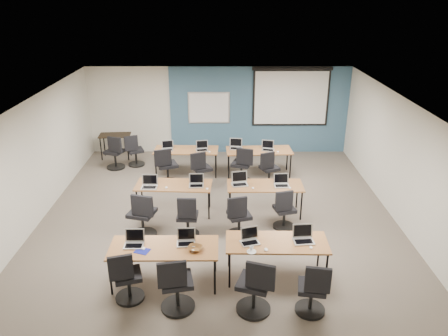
{
  "coord_description": "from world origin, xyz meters",
  "views": [
    {
      "loc": [
        0.08,
        -8.66,
        4.87
      ],
      "look_at": [
        0.14,
        0.4,
        1.12
      ],
      "focal_mm": 35.0,
      "sensor_mm": 36.0,
      "label": 1
    }
  ],
  "objects_px": {
    "task_chair_0": "(127,281)",
    "training_table_mid_right": "(265,187)",
    "laptop_10": "(236,146)",
    "task_chair_3": "(313,293)",
    "laptop_6": "(240,181)",
    "laptop_7": "(281,183)",
    "task_chair_8": "(167,169)",
    "laptop_11": "(268,148)",
    "laptop_8": "(167,148)",
    "training_table_mid_left": "(174,186)",
    "spare_chair_a": "(135,153)",
    "laptop_9": "(202,148)",
    "laptop_2": "(250,239)",
    "laptop_4": "(149,184)",
    "task_chair_10": "(242,168)",
    "laptop_5": "(196,183)",
    "whiteboard": "(209,108)",
    "laptop_1": "(186,240)",
    "task_chair_2": "(255,290)",
    "spare_chair_b": "(115,155)",
    "task_chair_7": "(284,213)",
    "laptop_0": "(134,241)",
    "task_chair_9": "(201,172)",
    "task_chair_11": "(269,171)",
    "training_table_back_left": "(186,151)",
    "training_table_back_right": "(259,151)",
    "task_chair_5": "(188,220)",
    "projector_screen": "(291,94)",
    "laptop_3": "(303,237)",
    "task_chair_6": "(239,220)",
    "task_chair_1": "(176,288)",
    "task_chair_4": "(143,219)",
    "utility_table": "(115,138)"
  },
  "relations": [
    {
      "from": "task_chair_9",
      "to": "spare_chair_a",
      "type": "distance_m",
      "value": 2.46
    },
    {
      "from": "task_chair_3",
      "to": "laptop_8",
      "type": "distance_m",
      "value": 6.43
    },
    {
      "from": "task_chair_9",
      "to": "task_chair_11",
      "type": "distance_m",
      "value": 1.78
    },
    {
      "from": "whiteboard",
      "to": "laptop_1",
      "type": "bearing_deg",
      "value": -92.09
    },
    {
      "from": "projector_screen",
      "to": "task_chair_0",
      "type": "xyz_separation_m",
      "value": [
        -3.68,
        -7.13,
        -1.49
      ]
    },
    {
      "from": "laptop_6",
      "to": "laptop_11",
      "type": "bearing_deg",
      "value": 57.9
    },
    {
      "from": "laptop_7",
      "to": "task_chair_6",
      "type": "bearing_deg",
      "value": -137.69
    },
    {
      "from": "laptop_4",
      "to": "task_chair_10",
      "type": "relative_size",
      "value": 0.34
    },
    {
      "from": "training_table_mid_right",
      "to": "task_chair_5",
      "type": "relative_size",
      "value": 1.78
    },
    {
      "from": "laptop_0",
      "to": "laptop_11",
      "type": "xyz_separation_m",
      "value": [
        2.8,
        4.78,
        -0.0
      ]
    },
    {
      "from": "laptop_0",
      "to": "task_chair_11",
      "type": "distance_m",
      "value": 4.93
    },
    {
      "from": "laptop_6",
      "to": "task_chair_8",
      "type": "distance_m",
      "value": 2.51
    },
    {
      "from": "task_chair_1",
      "to": "task_chair_5",
      "type": "relative_size",
      "value": 1.08
    },
    {
      "from": "whiteboard",
      "to": "laptop_1",
      "type": "height_order",
      "value": "whiteboard"
    },
    {
      "from": "task_chair_0",
      "to": "laptop_5",
      "type": "height_order",
      "value": "laptop_5"
    },
    {
      "from": "training_table_back_left",
      "to": "training_table_back_right",
      "type": "relative_size",
      "value": 0.98
    },
    {
      "from": "task_chair_4",
      "to": "laptop_7",
      "type": "xyz_separation_m",
      "value": [
        3.0,
        1.0,
        0.36
      ]
    },
    {
      "from": "task_chair_2",
      "to": "laptop_7",
      "type": "height_order",
      "value": "task_chair_2"
    },
    {
      "from": "laptop_3",
      "to": "task_chair_5",
      "type": "height_order",
      "value": "laptop_3"
    },
    {
      "from": "training_table_back_right",
      "to": "laptop_1",
      "type": "relative_size",
      "value": 5.63
    },
    {
      "from": "whiteboard",
      "to": "laptop_7",
      "type": "height_order",
      "value": "whiteboard"
    },
    {
      "from": "laptop_6",
      "to": "laptop_7",
      "type": "bearing_deg",
      "value": -15.68
    },
    {
      "from": "laptop_5",
      "to": "task_chair_9",
      "type": "xyz_separation_m",
      "value": [
        0.03,
        1.55,
        -0.39
      ]
    },
    {
      "from": "laptop_8",
      "to": "task_chair_10",
      "type": "bearing_deg",
      "value": -28.93
    },
    {
      "from": "task_chair_0",
      "to": "projector_screen",
      "type": "bearing_deg",
      "value": 46.56
    },
    {
      "from": "spare_chair_a",
      "to": "laptop_9",
      "type": "bearing_deg",
      "value": -39.83
    },
    {
      "from": "task_chair_5",
      "to": "task_chair_4",
      "type": "bearing_deg",
      "value": -176.57
    },
    {
      "from": "task_chair_5",
      "to": "laptop_1",
      "type": "bearing_deg",
      "value": -83.76
    },
    {
      "from": "laptop_11",
      "to": "training_table_mid_right",
      "type": "bearing_deg",
      "value": -83.84
    },
    {
      "from": "laptop_10",
      "to": "task_chair_3",
      "type": "bearing_deg",
      "value": -72.89
    },
    {
      "from": "laptop_5",
      "to": "laptop_7",
      "type": "distance_m",
      "value": 1.92
    },
    {
      "from": "task_chair_2",
      "to": "spare_chair_b",
      "type": "height_order",
      "value": "task_chair_2"
    },
    {
      "from": "laptop_3",
      "to": "task_chair_6",
      "type": "height_order",
      "value": "laptop_3"
    },
    {
      "from": "laptop_2",
      "to": "task_chair_10",
      "type": "relative_size",
      "value": 0.31
    },
    {
      "from": "task_chair_10",
      "to": "utility_table",
      "type": "bearing_deg",
      "value": 171.94
    },
    {
      "from": "laptop_5",
      "to": "laptop_10",
      "type": "distance_m",
      "value": 2.65
    },
    {
      "from": "task_chair_0",
      "to": "training_table_mid_right",
      "type": "bearing_deg",
      "value": 33.86
    },
    {
      "from": "task_chair_0",
      "to": "laptop_8",
      "type": "relative_size",
      "value": 3.07
    },
    {
      "from": "task_chair_7",
      "to": "training_table_mid_left",
      "type": "bearing_deg",
      "value": 148.31
    },
    {
      "from": "laptop_3",
      "to": "task_chair_10",
      "type": "xyz_separation_m",
      "value": [
        -0.89,
        4.1,
        -0.37
      ]
    },
    {
      "from": "laptop_6",
      "to": "task_chair_10",
      "type": "relative_size",
      "value": 0.35
    },
    {
      "from": "training_table_mid_left",
      "to": "training_table_mid_right",
      "type": "bearing_deg",
      "value": 2.02
    },
    {
      "from": "task_chair_3",
      "to": "task_chair_8",
      "type": "distance_m",
      "value": 5.83
    },
    {
      "from": "task_chair_7",
      "to": "laptop_0",
      "type": "bearing_deg",
      "value": -163.16
    },
    {
      "from": "laptop_0",
      "to": "spare_chair_a",
      "type": "bearing_deg",
      "value": 100.37
    },
    {
      "from": "task_chair_3",
      "to": "task_chair_4",
      "type": "distance_m",
      "value": 3.88
    },
    {
      "from": "task_chair_4",
      "to": "spare_chair_a",
      "type": "distance_m",
      "value": 4.09
    },
    {
      "from": "laptop_2",
      "to": "task_chair_4",
      "type": "relative_size",
      "value": 0.31
    },
    {
      "from": "laptop_7",
      "to": "training_table_mid_left",
      "type": "bearing_deg",
      "value": 176.02
    },
    {
      "from": "training_table_mid_right",
      "to": "laptop_2",
      "type": "bearing_deg",
      "value": -101.74
    }
  ]
}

